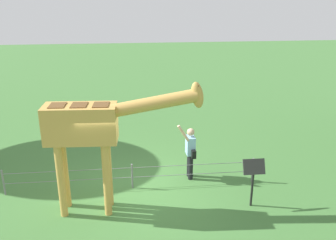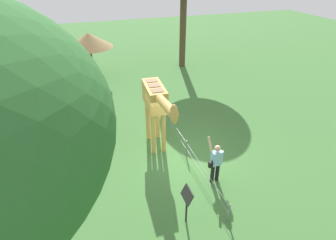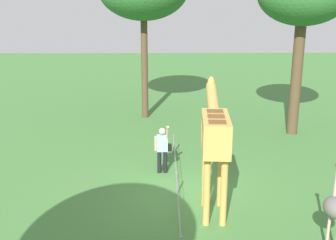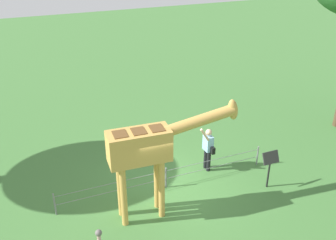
# 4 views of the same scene
# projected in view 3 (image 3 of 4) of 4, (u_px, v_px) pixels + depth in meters

# --- Properties ---
(ground_plane) EXTENTS (60.00, 60.00, 0.00)m
(ground_plane) POSITION_uv_depth(u_px,v_px,m) (183.00, 195.00, 13.23)
(ground_plane) COLOR #427538
(giraffe) EXTENTS (3.81, 0.79, 3.36)m
(giraffe) POSITION_uv_depth(u_px,v_px,m) (215.00, 134.00, 11.79)
(giraffe) COLOR gold
(giraffe) RESTS_ON ground_plane
(visitor) EXTENTS (0.55, 0.58, 1.77)m
(visitor) POSITION_uv_depth(u_px,v_px,m) (163.00, 147.00, 14.60)
(visitor) COLOR black
(visitor) RESTS_ON ground_plane
(ostrich) EXTENTS (0.70, 0.56, 2.25)m
(ostrich) POSITION_uv_depth(u_px,v_px,m) (336.00, 208.00, 10.05)
(ostrich) COLOR #CC9E93
(ostrich) RESTS_ON ground_plane
(info_sign) EXTENTS (0.56, 0.21, 1.32)m
(info_sign) POSITION_uv_depth(u_px,v_px,m) (208.00, 133.00, 15.90)
(info_sign) COLOR black
(info_sign) RESTS_ON ground_plane
(wire_fence) EXTENTS (7.05, 0.05, 0.75)m
(wire_fence) POSITION_uv_depth(u_px,v_px,m) (177.00, 183.00, 13.11)
(wire_fence) COLOR slate
(wire_fence) RESTS_ON ground_plane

